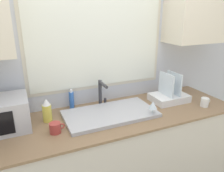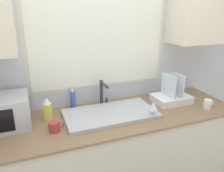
% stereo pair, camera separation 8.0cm
% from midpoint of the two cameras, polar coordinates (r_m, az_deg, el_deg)
% --- Properties ---
extents(countertop, '(2.28, 0.70, 0.94)m').
position_cam_midpoint_polar(countertop, '(2.16, 1.34, -18.78)').
color(countertop, beige).
rests_on(countertop, ground_plane).
extents(wall_back, '(6.00, 0.38, 2.60)m').
position_cam_midpoint_polar(wall_back, '(2.04, -1.98, 8.21)').
color(wall_back, silver).
rests_on(wall_back, ground_plane).
extents(sink_basin, '(0.78, 0.42, 0.03)m').
position_cam_midpoint_polar(sink_basin, '(1.90, 0.81, -7.25)').
color(sink_basin, '#B2B2B7').
rests_on(sink_basin, countertop).
extents(faucet, '(0.08, 0.18, 0.25)m').
position_cam_midpoint_polar(faucet, '(2.03, -1.32, -1.34)').
color(faucet, '#333338').
rests_on(faucet, countertop).
extents(dish_rack, '(0.35, 0.25, 0.29)m').
position_cam_midpoint_polar(dish_rack, '(2.23, 16.26, -2.67)').
color(dish_rack, white).
rests_on(dish_rack, countertop).
extents(spray_bottle, '(0.07, 0.07, 0.19)m').
position_cam_midpoint_polar(spray_bottle, '(1.86, -15.32, -5.92)').
color(spray_bottle, '#D8CC4C').
rests_on(spray_bottle, countertop).
extents(soap_bottle, '(0.04, 0.04, 0.18)m').
position_cam_midpoint_polar(soap_bottle, '(2.04, -9.08, -3.42)').
color(soap_bottle, blue).
rests_on(soap_bottle, countertop).
extents(mug_near_sink, '(0.11, 0.08, 0.08)m').
position_cam_midpoint_polar(mug_near_sink, '(1.70, -13.46, -10.25)').
color(mug_near_sink, '#A53833').
rests_on(mug_near_sink, countertop).
extents(wine_glass, '(0.07, 0.07, 0.14)m').
position_cam_midpoint_polar(wine_glass, '(1.86, 11.94, -5.21)').
color(wine_glass, silver).
rests_on(wine_glass, countertop).
extents(mug_by_rack, '(0.10, 0.07, 0.09)m').
position_cam_midpoint_polar(mug_by_rack, '(2.21, 24.69, -4.29)').
color(mug_by_rack, white).
rests_on(mug_by_rack, countertop).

